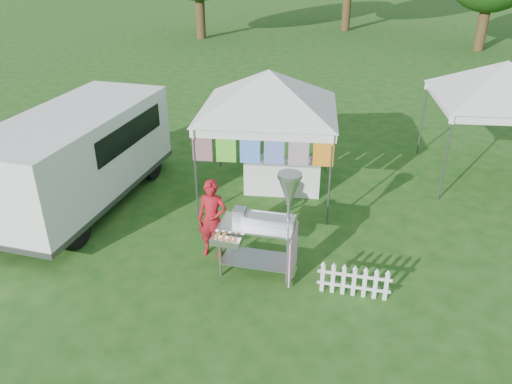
# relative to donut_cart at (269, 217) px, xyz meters

# --- Properties ---
(ground) EXTENTS (120.00, 120.00, 0.00)m
(ground) POSITION_rel_donut_cart_xyz_m (-0.31, -0.19, -1.20)
(ground) COLOR #1A4B15
(ground) RESTS_ON ground
(canopy_main) EXTENTS (4.24, 4.24, 3.45)m
(canopy_main) POSITION_rel_donut_cart_xyz_m (-0.31, 3.31, 1.78)
(canopy_main) COLOR #59595E
(canopy_main) RESTS_ON ground
(canopy_right) EXTENTS (4.24, 4.24, 3.45)m
(canopy_right) POSITION_rel_donut_cart_xyz_m (5.19, 4.81, 1.79)
(canopy_right) COLOR #59595E
(canopy_right) RESTS_ON ground
(donut_cart) EXTENTS (1.56, 0.97, 2.05)m
(donut_cart) POSITION_rel_donut_cart_xyz_m (0.00, 0.00, 0.00)
(donut_cart) COLOR gray
(donut_cart) RESTS_ON ground
(vendor) EXTENTS (0.61, 0.43, 1.59)m
(vendor) POSITION_rel_donut_cart_xyz_m (-1.12, 0.51, -0.41)
(vendor) COLOR maroon
(vendor) RESTS_ON ground
(cargo_van) EXTENTS (2.93, 5.52, 2.18)m
(cargo_van) POSITION_rel_donut_cart_xyz_m (-4.50, 2.42, -0.03)
(cargo_van) COLOR white
(cargo_van) RESTS_ON ground
(picket_fence) EXTENTS (1.25, 0.17, 0.56)m
(picket_fence) POSITION_rel_donut_cart_xyz_m (1.52, -0.48, -0.92)
(picket_fence) COLOR white
(picket_fence) RESTS_ON ground
(display_table) EXTENTS (1.80, 0.70, 0.80)m
(display_table) POSITION_rel_donut_cart_xyz_m (0.04, 3.42, -0.80)
(display_table) COLOR white
(display_table) RESTS_ON ground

